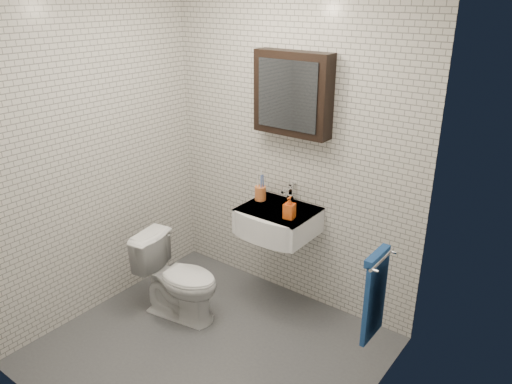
% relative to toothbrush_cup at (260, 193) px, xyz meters
% --- Properties ---
extents(ground, '(2.20, 2.00, 0.01)m').
position_rel_toothbrush_cup_xyz_m(ground, '(0.16, -0.83, -0.91)').
color(ground, '#494B51').
rests_on(ground, ground).
extents(room_shell, '(2.22, 2.02, 2.51)m').
position_rel_toothbrush_cup_xyz_m(room_shell, '(0.16, -0.83, 0.55)').
color(room_shell, silver).
rests_on(room_shell, ground).
extents(washbasin, '(0.55, 0.50, 0.20)m').
position_rel_toothbrush_cup_xyz_m(washbasin, '(0.21, -0.10, -0.16)').
color(washbasin, white).
rests_on(washbasin, room_shell).
extents(faucet, '(0.06, 0.20, 0.15)m').
position_rel_toothbrush_cup_xyz_m(faucet, '(0.21, 0.10, 0.01)').
color(faucet, silver).
rests_on(faucet, washbasin).
extents(mirror_cabinet, '(0.60, 0.15, 0.60)m').
position_rel_toothbrush_cup_xyz_m(mirror_cabinet, '(0.21, 0.09, 0.79)').
color(mirror_cabinet, black).
rests_on(mirror_cabinet, room_shell).
extents(towel_rail, '(0.09, 0.30, 0.58)m').
position_rel_toothbrush_cup_xyz_m(towel_rail, '(1.21, -0.48, -0.19)').
color(towel_rail, silver).
rests_on(towel_rail, room_shell).
extents(toothbrush_cup, '(0.11, 0.11, 0.24)m').
position_rel_toothbrush_cup_xyz_m(toothbrush_cup, '(0.00, 0.00, 0.00)').
color(toothbrush_cup, '#D26C34').
rests_on(toothbrush_cup, washbasin).
extents(soap_bottle, '(0.09, 0.09, 0.17)m').
position_rel_toothbrush_cup_xyz_m(soap_bottle, '(0.37, -0.15, 0.02)').
color(soap_bottle, orange).
rests_on(soap_bottle, washbasin).
extents(toilet, '(0.70, 0.48, 0.67)m').
position_rel_toothbrush_cup_xyz_m(toilet, '(-0.31, -0.64, -0.58)').
color(toilet, white).
rests_on(toilet, ground).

